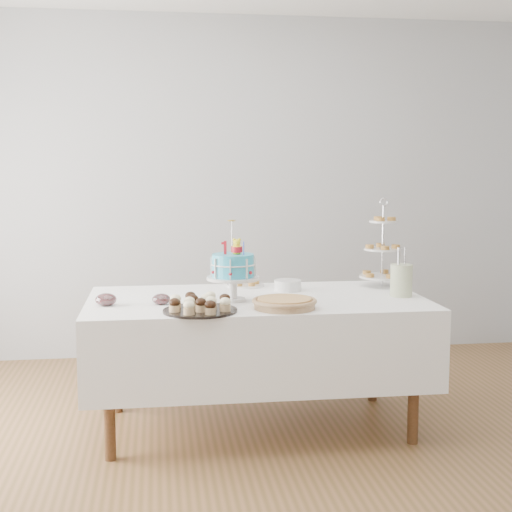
{
  "coord_description": "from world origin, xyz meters",
  "views": [
    {
      "loc": [
        -0.56,
        -3.69,
        1.52
      ],
      "look_at": [
        -0.0,
        0.3,
        1.01
      ],
      "focal_mm": 50.0,
      "sensor_mm": 36.0,
      "label": 1
    }
  ],
  "objects": [
    {
      "name": "table",
      "position": [
        0.0,
        0.3,
        0.54
      ],
      "size": [
        1.92,
        1.02,
        0.77
      ],
      "color": "white",
      "rests_on": "floor"
    },
    {
      "name": "jam_bowl_a",
      "position": [
        -0.84,
        0.18,
        0.8
      ],
      "size": [
        0.11,
        0.11,
        0.07
      ],
      "color": "silver",
      "rests_on": "table"
    },
    {
      "name": "tiered_stand",
      "position": [
        0.84,
        0.58,
        1.0
      ],
      "size": [
        0.29,
        0.29,
        0.56
      ],
      "color": "silver",
      "rests_on": "table"
    },
    {
      "name": "utensil_pitcher",
      "position": [
        0.84,
        0.23,
        0.87
      ],
      "size": [
        0.13,
        0.13,
        0.29
      ],
      "rotation": [
        0.0,
        0.0,
        0.4
      ],
      "color": "silver",
      "rests_on": "table"
    },
    {
      "name": "pie",
      "position": [
        0.1,
        -0.03,
        0.8
      ],
      "size": [
        0.35,
        0.35,
        0.05
      ],
      "color": "tan",
      "rests_on": "table"
    },
    {
      "name": "jam_bowl_b",
      "position": [
        -0.54,
        0.17,
        0.8
      ],
      "size": [
        0.1,
        0.1,
        0.06
      ],
      "color": "silver",
      "rests_on": "table"
    },
    {
      "name": "plate_stack",
      "position": [
        0.22,
        0.51,
        0.8
      ],
      "size": [
        0.17,
        0.17,
        0.06
      ],
      "color": "silver",
      "rests_on": "table"
    },
    {
      "name": "walls",
      "position": [
        0.0,
        0.0,
        1.35
      ],
      "size": [
        5.04,
        4.04,
        2.7
      ],
      "color": "#A0A2A5",
      "rests_on": "floor"
    },
    {
      "name": "pastry_plate",
      "position": [
        -0.01,
        0.7,
        0.79
      ],
      "size": [
        0.24,
        0.24,
        0.04
      ],
      "color": "silver",
      "rests_on": "table"
    },
    {
      "name": "floor",
      "position": [
        0.0,
        0.0,
        0.0
      ],
      "size": [
        5.0,
        5.0,
        0.0
      ],
      "primitive_type": "plane",
      "color": "brown",
      "rests_on": "ground"
    },
    {
      "name": "birthday_cake",
      "position": [
        -0.14,
        0.21,
        0.89
      ],
      "size": [
        0.3,
        0.3,
        0.45
      ],
      "rotation": [
        0.0,
        0.0,
        -0.23
      ],
      "color": "silver",
      "rests_on": "table"
    },
    {
      "name": "cupcake_tray",
      "position": [
        -0.34,
        -0.06,
        0.81
      ],
      "size": [
        0.39,
        0.39,
        0.09
      ],
      "color": "black",
      "rests_on": "table"
    }
  ]
}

